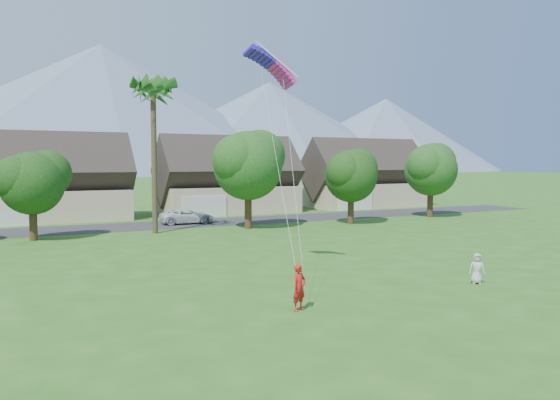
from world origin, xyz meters
TOP-DOWN VIEW (x-y plane):
  - ground at (0.00, 0.00)m, footprint 500.00×500.00m
  - street at (0.00, 34.00)m, footprint 90.00×7.00m
  - kite_flyer at (-2.68, 3.04)m, footprint 0.77×0.65m
  - watcher at (7.12, 3.34)m, footprint 0.85×0.79m
  - parked_car at (2.38, 34.00)m, footprint 5.17×2.62m
  - mountain_ridge at (10.40, 260.00)m, footprint 540.00×240.00m
  - houses_row at (0.49, 42.99)m, footprint 72.75×8.19m
  - tree_row at (-1.14, 27.92)m, footprint 62.27×6.67m
  - fan_palm at (-2.00, 28.50)m, footprint 3.00×3.00m
  - parafoil_kite at (-0.65, 9.62)m, footprint 2.94×1.18m

SIDE VIEW (x-z plane):
  - ground at x=0.00m, z-range 0.00..0.00m
  - street at x=0.00m, z-range 0.00..0.01m
  - parked_car at x=2.38m, z-range 0.00..1.40m
  - watcher at x=7.12m, z-range 0.00..1.45m
  - kite_flyer at x=-2.68m, z-range 0.00..1.81m
  - houses_row at x=0.49m, z-range -0.99..7.87m
  - tree_row at x=-1.14m, z-range 0.66..9.11m
  - parafoil_kite at x=-0.65m, z-range 10.41..10.91m
  - fan_palm at x=-2.00m, z-range 4.90..18.70m
  - mountain_ridge at x=10.40m, z-range -5.93..64.07m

